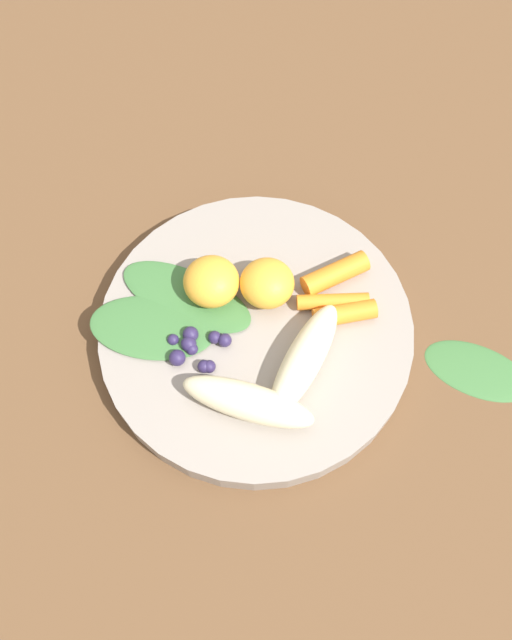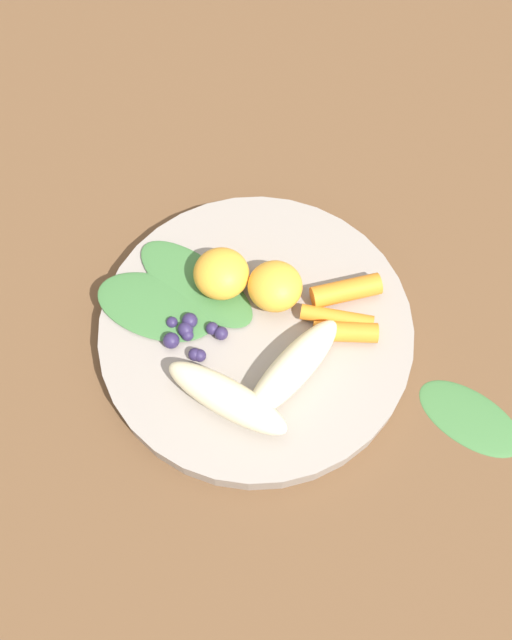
{
  "view_description": "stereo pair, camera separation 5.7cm",
  "coord_description": "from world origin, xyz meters",
  "px_view_note": "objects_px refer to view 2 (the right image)",
  "views": [
    {
      "loc": [
        -0.14,
        -0.21,
        0.54
      ],
      "look_at": [
        0.0,
        0.0,
        0.03
      ],
      "focal_mm": 36.22,
      "sensor_mm": 36.0,
      "label": 1
    },
    {
      "loc": [
        -0.08,
        -0.23,
        0.54
      ],
      "look_at": [
        0.0,
        0.0,
        0.03
      ],
      "focal_mm": 36.22,
      "sensor_mm": 36.0,
      "label": 2
    }
  ],
  "objects_px": {
    "bowl": "(256,331)",
    "banana_peeled_left": "(293,368)",
    "banana_peeled_right": "(227,398)",
    "orange_segment_near": "(221,274)",
    "kale_leaf_stray": "(471,417)"
  },
  "relations": [
    {
      "from": "bowl",
      "to": "banana_peeled_left",
      "type": "xyz_separation_m",
      "value": [
        0.01,
        -0.05,
        0.03
      ]
    },
    {
      "from": "bowl",
      "to": "orange_segment_near",
      "type": "height_order",
      "value": "orange_segment_near"
    },
    {
      "from": "orange_segment_near",
      "to": "banana_peeled_left",
      "type": "bearing_deg",
      "value": -75.1
    },
    {
      "from": "orange_segment_near",
      "to": "kale_leaf_stray",
      "type": "relative_size",
      "value": 0.52
    },
    {
      "from": "banana_peeled_left",
      "to": "orange_segment_near",
      "type": "relative_size",
      "value": 2.24
    },
    {
      "from": "orange_segment_near",
      "to": "kale_leaf_stray",
      "type": "distance_m",
      "value": 0.25
    },
    {
      "from": "banana_peeled_left",
      "to": "banana_peeled_right",
      "type": "bearing_deg",
      "value": 156.79
    },
    {
      "from": "banana_peeled_left",
      "to": "bowl",
      "type": "bearing_deg",
      "value": 74.59
    },
    {
      "from": "bowl",
      "to": "kale_leaf_stray",
      "type": "relative_size",
      "value": 2.9
    },
    {
      "from": "banana_peeled_right",
      "to": "orange_segment_near",
      "type": "xyz_separation_m",
      "value": [
        0.03,
        0.11,
        0.0
      ]
    },
    {
      "from": "bowl",
      "to": "kale_leaf_stray",
      "type": "height_order",
      "value": "bowl"
    },
    {
      "from": "bowl",
      "to": "banana_peeled_right",
      "type": "height_order",
      "value": "banana_peeled_right"
    },
    {
      "from": "bowl",
      "to": "orange_segment_near",
      "type": "bearing_deg",
      "value": 106.47
    },
    {
      "from": "bowl",
      "to": "banana_peeled_left",
      "type": "height_order",
      "value": "banana_peeled_left"
    },
    {
      "from": "kale_leaf_stray",
      "to": "orange_segment_near",
      "type": "bearing_deg",
      "value": -172.99
    }
  ]
}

